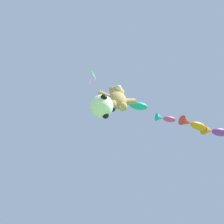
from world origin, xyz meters
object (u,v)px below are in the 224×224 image
at_px(fish_kite_violet, 214,131).
at_px(diamond_kite, 94,76).
at_px(teddy_bear_kite, 117,98).
at_px(fish_kite_teal, 132,105).
at_px(soccer_ball_kite, 102,106).
at_px(fish_kite_magenta, 165,118).
at_px(fish_kite_tangerine, 192,124).

bearing_deg(fish_kite_violet, diamond_kite, -174.65).
distance_m(teddy_bear_kite, fish_kite_teal, 2.38).
distance_m(soccer_ball_kite, fish_kite_violet, 10.50).
xyz_separation_m(fish_kite_magenta, fish_kite_tangerine, (2.30, -0.10, -0.10)).
relative_size(soccer_ball_kite, fish_kite_teal, 0.57).
bearing_deg(fish_kite_tangerine, teddy_bear_kite, -166.58).
xyz_separation_m(soccer_ball_kite, fish_kite_teal, (2.23, 1.23, 3.32)).
height_order(soccer_ball_kite, fish_kite_teal, fish_kite_teal).
bearing_deg(teddy_bear_kite, fish_kite_tangerine, 13.42).
bearing_deg(fish_kite_teal, teddy_bear_kite, -143.14).
bearing_deg(fish_kite_violet, teddy_bear_kite, -167.99).
distance_m(teddy_bear_kite, soccer_ball_kite, 1.90).
relative_size(teddy_bear_kite, fish_kite_tangerine, 0.96).
relative_size(fish_kite_teal, fish_kite_violet, 0.94).
bearing_deg(teddy_bear_kite, diamond_kite, 153.27).
height_order(teddy_bear_kite, fish_kite_tangerine, fish_kite_tangerine).
distance_m(fish_kite_teal, fish_kite_tangerine, 5.25).
xyz_separation_m(teddy_bear_kite, fish_kite_magenta, (4.31, 1.68, 1.87)).
relative_size(teddy_bear_kite, fish_kite_magenta, 1.44).
distance_m(teddy_bear_kite, fish_kite_tangerine, 7.02).
relative_size(teddy_bear_kite, diamond_kite, 0.79).
xyz_separation_m(soccer_ball_kite, fish_kite_violet, (9.65, 2.06, 3.59)).
height_order(fish_kite_tangerine, diamond_kite, diamond_kite).
bearing_deg(fish_kite_teal, diamond_kite, -177.11).
height_order(soccer_ball_kite, diamond_kite, diamond_kite).
xyz_separation_m(soccer_ball_kite, diamond_kite, (-0.92, 1.07, 6.80)).
height_order(fish_kite_magenta, fish_kite_tangerine, fish_kite_magenta).
xyz_separation_m(teddy_bear_kite, soccer_ball_kite, (-0.84, -0.19, -1.69)).
relative_size(teddy_bear_kite, fish_kite_teal, 1.08).
distance_m(fish_kite_teal, fish_kite_violet, 7.46).
bearing_deg(teddy_bear_kite, fish_kite_violet, 12.01).
height_order(fish_kite_magenta, fish_kite_violet, fish_kite_violet).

